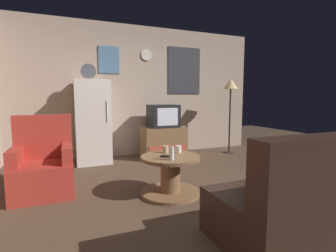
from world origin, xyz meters
The scene contains 13 objects.
ground_plane centered at (0.00, 0.00, 0.00)m, with size 12.00×12.00×0.00m, color #4C3828.
wall_with_art centered at (0.01, 2.45, 1.32)m, with size 5.20×0.12×2.63m.
fridge centered at (-0.99, 2.05, 0.75)m, with size 0.60×0.62×1.77m.
tv_stand centered at (0.33, 1.94, 0.30)m, with size 0.84×0.53×0.61m.
crt_tv centered at (0.33, 1.94, 0.83)m, with size 0.54×0.51×0.44m.
standing_lamp centered at (1.82, 1.83, 1.36)m, with size 0.32×0.32×1.59m.
coffee_table centered at (-0.27, 0.10, 0.24)m, with size 0.72×0.72×0.48m.
wine_glass centered at (-0.33, -0.08, 0.55)m, with size 0.05×0.05×0.15m, color silver.
mug_ceramic_white centered at (-0.10, 0.24, 0.52)m, with size 0.08×0.08×0.09m, color silver.
mug_ceramic_tan centered at (-0.26, 0.29, 0.52)m, with size 0.08×0.08×0.09m, color tan.
remote_control centered at (-0.33, 0.06, 0.49)m, with size 0.15×0.04×0.02m, color black.
armchair centered at (-1.70, 0.73, 0.34)m, with size 0.68×0.68×0.96m.
couch centered at (0.51, -1.23, 0.31)m, with size 1.70×0.80×0.92m.
Camera 1 is at (-1.39, -2.62, 1.17)m, focal length 26.58 mm.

